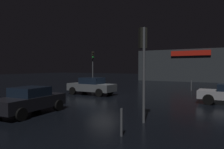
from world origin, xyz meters
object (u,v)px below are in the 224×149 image
(store_building, at_px, (194,66))
(car_far, at_px, (30,100))
(car_crossing, at_px, (91,86))
(traffic_signal_main, at_px, (93,61))
(traffic_signal_opposite, at_px, (143,52))

(store_building, relative_size, car_far, 4.63)
(store_building, distance_m, car_crossing, 26.42)
(car_crossing, bearing_deg, car_far, -78.34)
(store_building, height_order, traffic_signal_main, store_building)
(car_far, bearing_deg, car_crossing, 101.66)
(traffic_signal_main, height_order, traffic_signal_opposite, traffic_signal_main)
(car_far, height_order, car_crossing, car_crossing)
(traffic_signal_main, relative_size, car_far, 1.11)
(traffic_signal_main, bearing_deg, car_crossing, -56.28)
(traffic_signal_main, relative_size, car_crossing, 1.01)
(store_building, relative_size, traffic_signal_opposite, 4.41)
(traffic_signal_main, height_order, car_far, traffic_signal_main)
(traffic_signal_main, xyz_separation_m, traffic_signal_opposite, (12.25, -13.77, -0.08))
(store_building, bearing_deg, traffic_signal_opposite, -85.46)
(traffic_signal_opposite, bearing_deg, store_building, 94.54)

